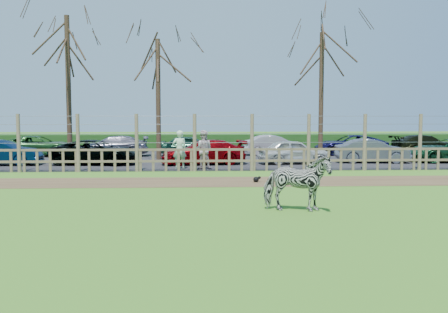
{
  "coord_description": "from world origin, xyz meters",
  "views": [
    {
      "loc": [
        0.19,
        -13.64,
        2.44
      ],
      "look_at": [
        1.0,
        2.5,
        1.1
      ],
      "focal_mm": 40.0,
      "sensor_mm": 36.0,
      "label": 1
    }
  ],
  "objects_px": {
    "car_2": "(96,152)",
    "car_4": "(294,152)",
    "tree_mid": "(158,70)",
    "car_10": "(191,146)",
    "car_9": "(113,146)",
    "car_8": "(38,146)",
    "car_1": "(2,153)",
    "car_5": "(372,151)",
    "car_3": "(203,152)",
    "tree_left": "(68,53)",
    "visitor_b": "(203,150)",
    "zebra": "(297,183)",
    "car_11": "(274,145)",
    "car_12": "(350,145)",
    "crow": "(256,179)",
    "visitor_a": "(180,150)",
    "tree_right": "(322,65)",
    "car_13": "(425,145)"
  },
  "relations": [
    {
      "from": "car_2",
      "to": "car_4",
      "type": "height_order",
      "value": "same"
    },
    {
      "from": "tree_mid",
      "to": "car_10",
      "type": "relative_size",
      "value": 1.94
    },
    {
      "from": "car_4",
      "to": "car_9",
      "type": "xyz_separation_m",
      "value": [
        -9.75,
        4.9,
        0.0
      ]
    },
    {
      "from": "car_8",
      "to": "car_1",
      "type": "bearing_deg",
      "value": 174.61
    },
    {
      "from": "car_4",
      "to": "car_10",
      "type": "distance_m",
      "value": 7.35
    },
    {
      "from": "car_5",
      "to": "car_3",
      "type": "bearing_deg",
      "value": 98.41
    },
    {
      "from": "tree_left",
      "to": "visitor_b",
      "type": "bearing_deg",
      "value": -29.27
    },
    {
      "from": "car_2",
      "to": "car_4",
      "type": "bearing_deg",
      "value": -83.86
    },
    {
      "from": "zebra",
      "to": "car_9",
      "type": "relative_size",
      "value": 0.41
    },
    {
      "from": "tree_left",
      "to": "car_4",
      "type": "bearing_deg",
      "value": -8.59
    },
    {
      "from": "car_2",
      "to": "car_11",
      "type": "height_order",
      "value": "same"
    },
    {
      "from": "zebra",
      "to": "tree_mid",
      "type": "bearing_deg",
      "value": 29.33
    },
    {
      "from": "car_3",
      "to": "car_4",
      "type": "xyz_separation_m",
      "value": [
        4.49,
        0.1,
        0.0
      ]
    },
    {
      "from": "car_4",
      "to": "car_12",
      "type": "distance_m",
      "value": 7.04
    },
    {
      "from": "crow",
      "to": "car_3",
      "type": "height_order",
      "value": "car_3"
    },
    {
      "from": "car_10",
      "to": "car_12",
      "type": "distance_m",
      "value": 9.7
    },
    {
      "from": "visitor_a",
      "to": "car_5",
      "type": "xyz_separation_m",
      "value": [
        9.66,
        2.47,
        -0.26
      ]
    },
    {
      "from": "visitor_b",
      "to": "car_3",
      "type": "height_order",
      "value": "visitor_b"
    },
    {
      "from": "zebra",
      "to": "visitor_a",
      "type": "distance_m",
      "value": 10.48
    },
    {
      "from": "car_2",
      "to": "car_4",
      "type": "xyz_separation_m",
      "value": [
        9.74,
        -0.15,
        0.0
      ]
    },
    {
      "from": "tree_right",
      "to": "car_1",
      "type": "xyz_separation_m",
      "value": [
        -16.28,
        -3.25,
        -4.6
      ]
    },
    {
      "from": "car_3",
      "to": "car_8",
      "type": "bearing_deg",
      "value": -126.2
    },
    {
      "from": "car_13",
      "to": "car_9",
      "type": "bearing_deg",
      "value": 84.15
    },
    {
      "from": "visitor_a",
      "to": "car_1",
      "type": "relative_size",
      "value": 0.47
    },
    {
      "from": "car_2",
      "to": "car_9",
      "type": "height_order",
      "value": "same"
    },
    {
      "from": "tree_left",
      "to": "tree_right",
      "type": "xyz_separation_m",
      "value": [
        13.5,
        1.5,
        -0.37
      ]
    },
    {
      "from": "car_9",
      "to": "car_10",
      "type": "height_order",
      "value": "same"
    },
    {
      "from": "visitor_b",
      "to": "car_9",
      "type": "relative_size",
      "value": 0.42
    },
    {
      "from": "car_1",
      "to": "car_5",
      "type": "xyz_separation_m",
      "value": [
        18.26,
        0.43,
        0.0
      ]
    },
    {
      "from": "car_4",
      "to": "car_11",
      "type": "relative_size",
      "value": 0.97
    },
    {
      "from": "visitor_a",
      "to": "tree_right",
      "type": "bearing_deg",
      "value": -155.93
    },
    {
      "from": "tree_left",
      "to": "car_3",
      "type": "xyz_separation_m",
      "value": [
        6.9,
        -1.82,
        -4.98
      ]
    },
    {
      "from": "visitor_a",
      "to": "car_3",
      "type": "relative_size",
      "value": 0.42
    },
    {
      "from": "car_4",
      "to": "car_8",
      "type": "distance_m",
      "value": 15.05
    },
    {
      "from": "car_1",
      "to": "car_13",
      "type": "distance_m",
      "value": 23.84
    },
    {
      "from": "car_10",
      "to": "car_12",
      "type": "relative_size",
      "value": 0.82
    },
    {
      "from": "tree_left",
      "to": "crow",
      "type": "bearing_deg",
      "value": -43.08
    },
    {
      "from": "visitor_b",
      "to": "car_5",
      "type": "relative_size",
      "value": 0.47
    },
    {
      "from": "tree_left",
      "to": "car_2",
      "type": "xyz_separation_m",
      "value": [
        1.65,
        -1.57,
        -4.98
      ]
    },
    {
      "from": "car_12",
      "to": "car_4",
      "type": "bearing_deg",
      "value": -36.75
    },
    {
      "from": "visitor_a",
      "to": "car_12",
      "type": "xyz_separation_m",
      "value": [
        10.07,
        7.49,
        -0.26
      ]
    },
    {
      "from": "crow",
      "to": "car_10",
      "type": "bearing_deg",
      "value": 102.51
    },
    {
      "from": "car_2",
      "to": "car_5",
      "type": "distance_m",
      "value": 13.83
    },
    {
      "from": "car_5",
      "to": "car_9",
      "type": "relative_size",
      "value": 0.88
    },
    {
      "from": "visitor_a",
      "to": "car_3",
      "type": "distance_m",
      "value": 2.26
    },
    {
      "from": "car_1",
      "to": "car_9",
      "type": "height_order",
      "value": "same"
    },
    {
      "from": "tree_right",
      "to": "car_11",
      "type": "xyz_separation_m",
      "value": [
        -2.29,
        2.33,
        -4.6
      ]
    },
    {
      "from": "tree_left",
      "to": "car_4",
      "type": "distance_m",
      "value": 12.55
    },
    {
      "from": "zebra",
      "to": "visitor_b",
      "type": "distance_m",
      "value": 10.12
    },
    {
      "from": "car_13",
      "to": "zebra",
      "type": "bearing_deg",
      "value": 139.85
    }
  ]
}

